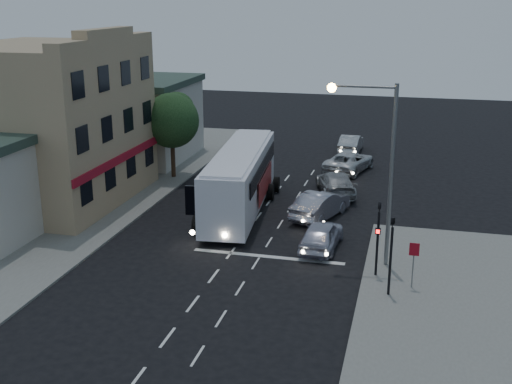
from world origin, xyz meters
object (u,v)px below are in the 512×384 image
(car_sedan_c, at_px, (349,161))
(street_tree, at_px, (172,118))
(tour_bus, at_px, (240,178))
(car_sedan_b, at_px, (336,183))
(car_extra, at_px, (351,144))
(car_sedan_a, at_px, (320,205))
(streetlight, at_px, (379,154))
(traffic_signal_main, at_px, (378,230))
(traffic_signal_side, at_px, (391,247))
(car_suv, at_px, (321,235))
(regulatory_sign, at_px, (414,258))

(car_sedan_c, height_order, street_tree, street_tree)
(tour_bus, bearing_deg, car_sedan_b, 37.09)
(tour_bus, relative_size, car_extra, 2.79)
(car_sedan_a, bearing_deg, car_extra, -71.45)
(streetlight, bearing_deg, car_extra, 98.55)
(traffic_signal_main, bearing_deg, street_tree, 137.97)
(car_sedan_b, xyz_separation_m, traffic_signal_main, (3.60, -13.03, 1.64))
(car_sedan_b, xyz_separation_m, streetlight, (3.34, -11.60, 4.96))
(tour_bus, xyz_separation_m, car_sedan_c, (5.59, 11.22, -1.36))
(car_sedan_b, xyz_separation_m, traffic_signal_side, (4.30, -15.00, 1.64))
(car_sedan_a, xyz_separation_m, streetlight, (3.64, -6.56, 4.91))
(car_suv, distance_m, car_sedan_a, 5.02)
(car_sedan_c, distance_m, streetlight, 18.79)
(car_sedan_b, height_order, traffic_signal_side, traffic_signal_side)
(tour_bus, xyz_separation_m, street_tree, (-6.85, 6.19, 2.36))
(traffic_signal_side, bearing_deg, tour_bus, 133.88)
(car_sedan_c, distance_m, street_tree, 13.93)
(tour_bus, xyz_separation_m, streetlight, (8.70, -6.64, 3.60))
(regulatory_sign, bearing_deg, car_extra, 101.87)
(car_sedan_b, distance_m, car_sedan_c, 6.26)
(car_extra, bearing_deg, streetlight, 100.59)
(traffic_signal_main, relative_size, streetlight, 0.46)
(car_sedan_b, height_order, regulatory_sign, regulatory_sign)
(streetlight, bearing_deg, traffic_signal_main, -79.80)
(regulatory_sign, bearing_deg, car_sedan_c, 104.02)
(car_suv, height_order, streetlight, streetlight)
(traffic_signal_main, bearing_deg, car_sedan_a, 116.03)
(tour_bus, bearing_deg, traffic_signal_main, -47.75)
(tour_bus, distance_m, streetlight, 11.52)
(tour_bus, relative_size, streetlight, 1.45)
(tour_bus, relative_size, street_tree, 2.11)
(car_extra, xyz_separation_m, regulatory_sign, (5.59, -26.58, 0.82))
(regulatory_sign, distance_m, street_tree, 23.40)
(traffic_signal_side, height_order, street_tree, street_tree)
(tour_bus, xyz_separation_m, regulatory_sign, (10.65, -9.07, -0.54))
(regulatory_sign, distance_m, streetlight, 5.18)
(car_suv, distance_m, traffic_signal_main, 4.63)
(car_extra, relative_size, street_tree, 0.76)
(car_suv, bearing_deg, car_sedan_b, -83.40)
(tour_bus, bearing_deg, car_sedan_a, -6.66)
(car_extra, bearing_deg, car_sedan_a, 92.01)
(traffic_signal_side, bearing_deg, traffic_signal_main, 109.49)
(car_sedan_b, distance_m, traffic_signal_side, 15.69)
(street_tree, bearing_deg, regulatory_sign, -41.08)
(regulatory_sign, xyz_separation_m, streetlight, (-1.96, 2.44, 4.14))
(traffic_signal_main, height_order, street_tree, street_tree)
(car_extra, relative_size, streetlight, 0.52)
(car_extra, height_order, street_tree, street_tree)
(streetlight, xyz_separation_m, street_tree, (-15.55, 12.82, -1.23))
(tour_bus, bearing_deg, car_suv, -46.41)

